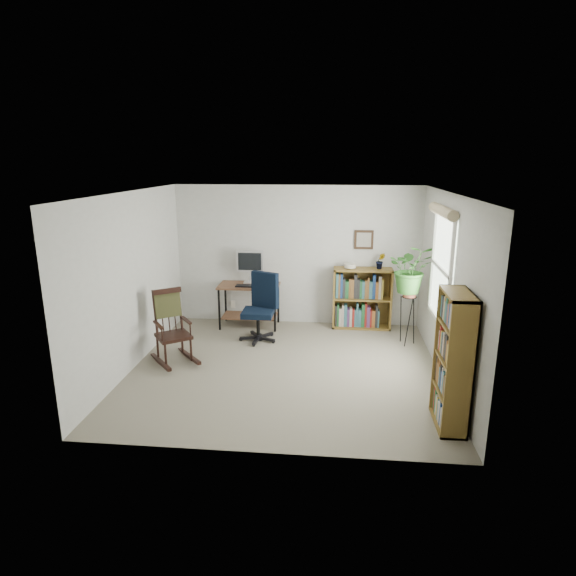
# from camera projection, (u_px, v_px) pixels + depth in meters

# --- Properties ---
(floor) EXTENTS (4.20, 4.00, 0.00)m
(floor) POSITION_uv_depth(u_px,v_px,m) (285.00, 368.00, 6.67)
(floor) COLOR gray
(floor) RESTS_ON ground
(ceiling) EXTENTS (4.20, 4.00, 0.00)m
(ceiling) POSITION_uv_depth(u_px,v_px,m) (285.00, 193.00, 6.05)
(ceiling) COLOR silver
(ceiling) RESTS_ON ground
(wall_back) EXTENTS (4.20, 0.00, 2.40)m
(wall_back) POSITION_uv_depth(u_px,v_px,m) (297.00, 256.00, 8.29)
(wall_back) COLOR silver
(wall_back) RESTS_ON ground
(wall_front) EXTENTS (4.20, 0.00, 2.40)m
(wall_front) POSITION_uv_depth(u_px,v_px,m) (262.00, 339.00, 4.44)
(wall_front) COLOR silver
(wall_front) RESTS_ON ground
(wall_left) EXTENTS (0.00, 4.00, 2.40)m
(wall_left) POSITION_uv_depth(u_px,v_px,m) (132.00, 281.00, 6.56)
(wall_left) COLOR silver
(wall_left) RESTS_ON ground
(wall_right) EXTENTS (0.00, 4.00, 2.40)m
(wall_right) POSITION_uv_depth(u_px,v_px,m) (448.00, 289.00, 6.16)
(wall_right) COLOR silver
(wall_right) RESTS_ON ground
(window) EXTENTS (0.12, 1.20, 1.50)m
(window) POSITION_uv_depth(u_px,v_px,m) (441.00, 269.00, 6.40)
(window) COLOR white
(window) RESTS_ON wall_right
(desk) EXTENTS (1.03, 0.57, 0.74)m
(desk) POSITION_uv_depth(u_px,v_px,m) (249.00, 306.00, 8.29)
(desk) COLOR brown
(desk) RESTS_ON floor
(monitor) EXTENTS (0.46, 0.16, 0.56)m
(monitor) POSITION_uv_depth(u_px,v_px,m) (250.00, 267.00, 8.25)
(monitor) COLOR silver
(monitor) RESTS_ON desk
(keyboard) EXTENTS (0.40, 0.15, 0.02)m
(keyboard) POSITION_uv_depth(u_px,v_px,m) (248.00, 286.00, 8.07)
(keyboard) COLOR black
(keyboard) RESTS_ON desk
(office_chair) EXTENTS (0.79, 0.79, 1.10)m
(office_chair) POSITION_uv_depth(u_px,v_px,m) (258.00, 308.00, 7.58)
(office_chair) COLOR black
(office_chair) RESTS_ON floor
(rocking_chair) EXTENTS (0.98, 1.06, 1.06)m
(rocking_chair) POSITION_uv_depth(u_px,v_px,m) (173.00, 326.00, 6.77)
(rocking_chair) COLOR black
(rocking_chair) RESTS_ON floor
(low_bookshelf) EXTENTS (0.99, 0.33, 1.04)m
(low_bookshelf) POSITION_uv_depth(u_px,v_px,m) (362.00, 298.00, 8.18)
(low_bookshelf) COLOR brown
(low_bookshelf) RESTS_ON floor
(tall_bookshelf) EXTENTS (0.28, 0.65, 1.49)m
(tall_bookshelf) POSITION_uv_depth(u_px,v_px,m) (453.00, 361.00, 5.08)
(tall_bookshelf) COLOR brown
(tall_bookshelf) RESTS_ON floor
(plant_stand) EXTENTS (0.25, 0.25, 0.90)m
(plant_stand) POSITION_uv_depth(u_px,v_px,m) (408.00, 317.00, 7.45)
(plant_stand) COLOR black
(plant_stand) RESTS_ON floor
(spider_plant) EXTENTS (1.69, 1.88, 1.46)m
(spider_plant) POSITION_uv_depth(u_px,v_px,m) (413.00, 245.00, 7.16)
(spider_plant) COLOR #2D6724
(spider_plant) RESTS_ON plant_stand
(potted_plant_small) EXTENTS (0.13, 0.24, 0.11)m
(potted_plant_small) POSITION_uv_depth(u_px,v_px,m) (380.00, 266.00, 8.02)
(potted_plant_small) COLOR #2D6724
(potted_plant_small) RESTS_ON low_bookshelf
(framed_picture) EXTENTS (0.32, 0.04, 0.32)m
(framed_picture) POSITION_uv_depth(u_px,v_px,m) (364.00, 240.00, 8.07)
(framed_picture) COLOR black
(framed_picture) RESTS_ON wall_back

